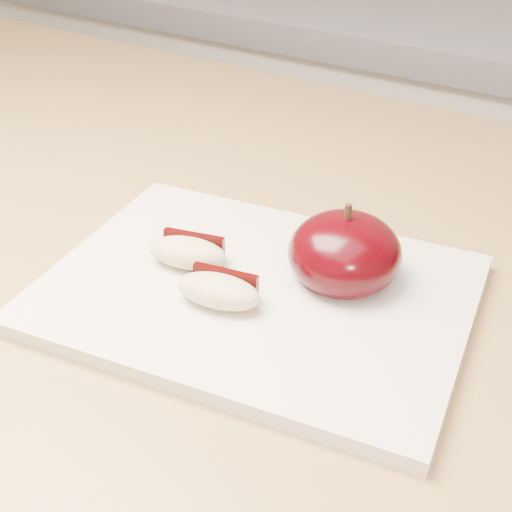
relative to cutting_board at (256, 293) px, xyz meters
The scene contains 5 objects.
back_cabinet 0.90m from the cutting_board, 93.05° to the left, with size 2.40×0.62×0.94m.
cutting_board is the anchor object (origin of this frame).
apple_half 0.07m from the cutting_board, 42.93° to the left, with size 0.09×0.09×0.07m.
apple_wedge_a 0.06m from the cutting_board, behind, with size 0.06×0.04×0.02m.
apple_wedge_b 0.03m from the cutting_board, 110.30° to the right, with size 0.06×0.04×0.02m.
Camera 1 is at (0.25, 0.07, 1.20)m, focal length 50.00 mm.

